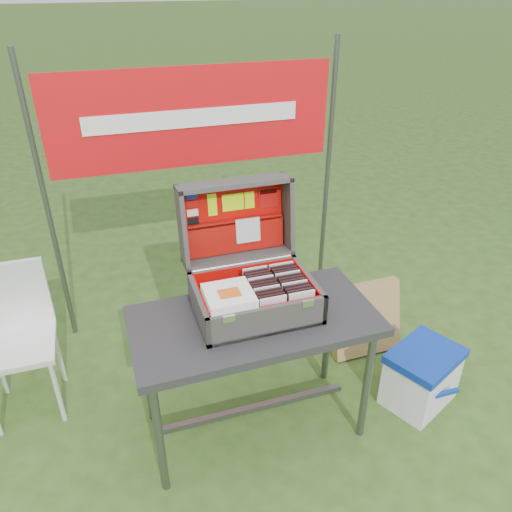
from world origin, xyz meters
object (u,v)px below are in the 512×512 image
object	(u,v)px
suitcase	(251,256)
cooler	(421,377)
chair	(18,348)
cardboard_box	(366,319)
table	(254,375)

from	to	relation	value
suitcase	cooler	distance (m)	1.18
cooler	chair	world-z (taller)	chair
suitcase	cardboard_box	xyz separation A→B (m)	(0.79, 0.26, -0.71)
cooler	suitcase	bearing A→B (deg)	141.69
cardboard_box	suitcase	bearing A→B (deg)	-162.45
chair	cardboard_box	distance (m)	1.89
suitcase	chair	world-z (taller)	suitcase
table	cooler	world-z (taller)	table
suitcase	cardboard_box	world-z (taller)	suitcase
cardboard_box	cooler	bearing A→B (deg)	-81.60
table	chair	bearing A→B (deg)	154.83
table	chair	world-z (taller)	chair
suitcase	cardboard_box	distance (m)	1.10
table	cardboard_box	distance (m)	0.90
suitcase	cardboard_box	bearing A→B (deg)	18.32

